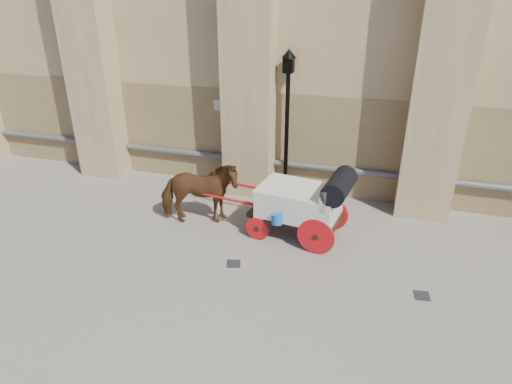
% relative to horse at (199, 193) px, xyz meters
% --- Properties ---
extents(ground, '(90.00, 90.00, 0.00)m').
position_rel_horse_xyz_m(ground, '(1.67, -1.33, -0.88)').
color(ground, '#6B6459').
rests_on(ground, ground).
extents(horse, '(2.26, 1.53, 1.75)m').
position_rel_horse_xyz_m(horse, '(0.00, 0.00, 0.00)').
color(horse, brown).
rests_on(horse, ground).
extents(carriage, '(4.35, 1.71, 1.85)m').
position_rel_horse_xyz_m(carriage, '(2.78, 0.10, 0.12)').
color(carriage, black).
rests_on(carriage, ground).
extents(street_lamp, '(0.40, 0.40, 4.25)m').
position_rel_horse_xyz_m(street_lamp, '(1.75, 2.43, 1.40)').
color(street_lamp, black).
rests_on(street_lamp, ground).
extents(drain_grate_near, '(0.40, 0.40, 0.01)m').
position_rel_horse_xyz_m(drain_grate_near, '(1.48, -1.58, -0.87)').
color(drain_grate_near, black).
rests_on(drain_grate_near, ground).
extents(drain_grate_far, '(0.36, 0.36, 0.01)m').
position_rel_horse_xyz_m(drain_grate_far, '(5.62, -1.56, -0.87)').
color(drain_grate_far, black).
rests_on(drain_grate_far, ground).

